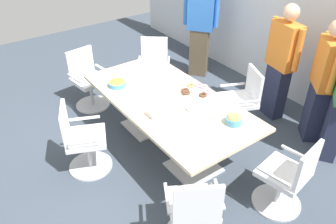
{
  "coord_description": "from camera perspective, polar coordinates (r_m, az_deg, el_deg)",
  "views": [
    {
      "loc": [
        2.91,
        -2.1,
        2.98
      ],
      "look_at": [
        0.0,
        0.0,
        0.55
      ],
      "focal_mm": 36.16,
      "sensor_mm": 36.0,
      "label": 1
    }
  ],
  "objects": [
    {
      "name": "person_standing_1",
      "position": [
        5.09,
        18.52,
        8.01
      ],
      "size": [
        0.61,
        0.31,
        1.71
      ],
      "rotation": [
        0.0,
        0.0,
        -3.35
      ],
      "color": "#232842",
      "rests_on": "ground"
    },
    {
      "name": "office_chair_0",
      "position": [
        4.88,
        12.19,
        1.44
      ],
      "size": [
        0.71,
        0.71,
        0.91
      ],
      "rotation": [
        0.0,
        0.0,
        -3.57
      ],
      "color": "silver",
      "rests_on": "ground"
    },
    {
      "name": "snack_bowl_chips_yellow",
      "position": [
        4.54,
        -8.56,
        4.85
      ],
      "size": [
        0.24,
        0.24,
        0.08
      ],
      "color": "#4C9EC6",
      "rests_on": "conference_table"
    },
    {
      "name": "person_standing_0",
      "position": [
        6.08,
        5.48,
        14.46
      ],
      "size": [
        0.53,
        0.45,
        1.82
      ],
      "rotation": [
        0.0,
        0.0,
        -2.47
      ],
      "color": "brown",
      "rests_on": "ground"
    },
    {
      "name": "office_chair_5",
      "position": [
        3.83,
        19.45,
        -10.66
      ],
      "size": [
        0.62,
        0.62,
        0.91
      ],
      "rotation": [
        0.0,
        0.0,
        -4.55
      ],
      "color": "silver",
      "rests_on": "ground"
    },
    {
      "name": "person_standing_2",
      "position": [
        4.79,
        24.67,
        4.71
      ],
      "size": [
        0.5,
        0.47,
        1.69
      ],
      "rotation": [
        0.0,
        0.0,
        -3.89
      ],
      "color": "#232842",
      "rests_on": "ground"
    },
    {
      "name": "snack_bowl_cookies",
      "position": [
        3.83,
        11.01,
        -1.21
      ],
      "size": [
        0.18,
        0.18,
        0.12
      ],
      "color": "#4C9EC6",
      "rests_on": "conference_table"
    },
    {
      "name": "napkin_pile",
      "position": [
        3.91,
        -2.32,
        -0.12
      ],
      "size": [
        0.16,
        0.16,
        0.07
      ],
      "primitive_type": "cube",
      "color": "white",
      "rests_on": "conference_table"
    },
    {
      "name": "ground_plane",
      "position": [
        4.67,
        0.0,
        -5.65
      ],
      "size": [
        10.0,
        10.0,
        0.01
      ],
      "primitive_type": "cube",
      "color": "#3D4754"
    },
    {
      "name": "office_chair_1",
      "position": [
        5.7,
        -2.36,
        7.2
      ],
      "size": [
        0.76,
        0.76,
        0.91
      ],
      "rotation": [
        0.0,
        0.0,
        -2.24
      ],
      "color": "silver",
      "rests_on": "ground"
    },
    {
      "name": "conference_table",
      "position": [
        4.29,
        0.0,
        0.83
      ],
      "size": [
        2.4,
        1.2,
        0.75
      ],
      "color": "#CCB793",
      "rests_on": "ground"
    },
    {
      "name": "office_chair_2",
      "position": [
        5.45,
        -13.31,
        4.94
      ],
      "size": [
        0.6,
        0.6,
        0.91
      ],
      "rotation": [
        0.0,
        0.0,
        -1.44
      ],
      "color": "silver",
      "rests_on": "ground"
    },
    {
      "name": "donut_platter",
      "position": [
        4.37,
        4.75,
        3.61
      ],
      "size": [
        0.39,
        0.39,
        0.04
      ],
      "color": "white",
      "rests_on": "conference_table"
    },
    {
      "name": "plate_stack",
      "position": [
        4.03,
        4.65,
        0.62
      ],
      "size": [
        0.21,
        0.21,
        0.03
      ],
      "color": "white",
      "rests_on": "conference_table"
    },
    {
      "name": "office_chair_4",
      "position": [
        3.33,
        4.33,
        -16.6
      ],
      "size": [
        0.74,
        0.74,
        0.91
      ],
      "rotation": [
        0.0,
        0.0,
        1.05
      ],
      "color": "silver",
      "rests_on": "ground"
    },
    {
      "name": "office_chair_3",
      "position": [
        4.2,
        -14.26,
        -4.93
      ],
      "size": [
        0.71,
        0.71,
        0.91
      ],
      "rotation": [
        0.0,
        0.0,
        -0.42
      ],
      "color": "silver",
      "rests_on": "ground"
    },
    {
      "name": "back_wall",
      "position": [
        5.59,
        21.18,
        15.48
      ],
      "size": [
        8.0,
        0.1,
        2.8
      ],
      "primitive_type": "cube",
      "color": "silver",
      "rests_on": "ground"
    }
  ]
}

